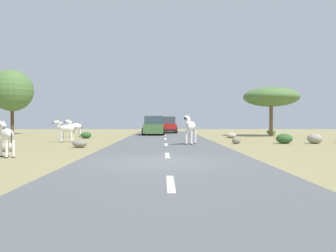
{
  "coord_description": "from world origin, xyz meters",
  "views": [
    {
      "loc": [
        0.04,
        -11.38,
        1.36
      ],
      "look_at": [
        0.36,
        12.24,
        1.0
      ],
      "focal_mm": 37.92,
      "sensor_mm": 36.0,
      "label": 1
    }
  ],
  "objects": [
    {
      "name": "rock_4",
      "position": [
        4.31,
        9.23,
        0.19
      ],
      "size": [
        0.53,
        0.44,
        0.38
      ],
      "primitive_type": "ellipsoid",
      "color": "gray",
      "rests_on": "ground_plane"
    },
    {
      "name": "lane_markings",
      "position": [
        0.19,
        -1.0,
        0.05
      ],
      "size": [
        0.16,
        56.0,
        0.01
      ],
      "color": "silver",
      "rests_on": "road"
    },
    {
      "name": "car_0",
      "position": [
        0.48,
        26.87,
        0.85
      ],
      "size": [
        2.08,
        4.37,
        1.74
      ],
      "rotation": [
        0.0,
        0.0,
        3.16
      ],
      "color": "red",
      "rests_on": "road"
    },
    {
      "name": "car_1",
      "position": [
        -0.84,
        21.34,
        0.85
      ],
      "size": [
        2.02,
        4.34,
        1.74
      ],
      "rotation": [
        0.0,
        0.0,
        0.0
      ],
      "color": "#476B38",
      "rests_on": "road"
    },
    {
      "name": "rock_1",
      "position": [
        -4.19,
        6.6,
        0.2
      ],
      "size": [
        0.72,
        0.64,
        0.4
      ],
      "primitive_type": "ellipsoid",
      "color": "gray",
      "rests_on": "ground_plane"
    },
    {
      "name": "ground_plane",
      "position": [
        0.0,
        0.0,
        0.0
      ],
      "size": [
        90.0,
        90.0,
        0.0
      ],
      "primitive_type": "plane",
      "color": "#8E8456"
    },
    {
      "name": "rock_0",
      "position": [
        5.37,
        16.32,
        0.21
      ],
      "size": [
        0.8,
        0.76,
        0.42
      ],
      "primitive_type": "ellipsoid",
      "color": "#A89E8C",
      "rests_on": "ground_plane"
    },
    {
      "name": "bush_3",
      "position": [
        7.22,
        9.53,
        0.29
      ],
      "size": [
        0.97,
        0.88,
        0.58
      ],
      "primitive_type": "ellipsoid",
      "color": "#2D5628",
      "rests_on": "ground_plane"
    },
    {
      "name": "rock_2",
      "position": [
        -6.88,
        4.37,
        0.19
      ],
      "size": [
        0.64,
        0.5,
        0.39
      ],
      "primitive_type": "ellipsoid",
      "color": "#A89E8C",
      "rests_on": "ground_plane"
    },
    {
      "name": "zebra_0",
      "position": [
        1.53,
        8.06,
        1.03
      ],
      "size": [
        0.9,
        1.67,
        1.65
      ],
      "rotation": [
        0.0,
        0.0,
        2.77
      ],
      "color": "silver",
      "rests_on": "road"
    },
    {
      "name": "zebra_3",
      "position": [
        -7.23,
        17.9,
        0.88
      ],
      "size": [
        1.36,
        1.12,
        1.48
      ],
      "rotation": [
        0.0,
        0.0,
        2.21
      ],
      "color": "silver",
      "rests_on": "ground_plane"
    },
    {
      "name": "zebra_1",
      "position": [
        -5.81,
        1.88,
        0.83
      ],
      "size": [
        1.12,
        1.22,
        1.39
      ],
      "rotation": [
        0.0,
        0.0,
        0.72
      ],
      "color": "silver",
      "rests_on": "ground_plane"
    },
    {
      "name": "road",
      "position": [
        0.19,
        0.0,
        0.03
      ],
      "size": [
        6.0,
        64.0,
        0.05
      ],
      "primitive_type": "cube",
      "color": "#56595B",
      "rests_on": "ground_plane"
    },
    {
      "name": "tree_3",
      "position": [
        9.5,
        19.57,
        3.43
      ],
      "size": [
        4.83,
        4.83,
        4.28
      ],
      "color": "brown",
      "rests_on": "ground_plane"
    },
    {
      "name": "zebra_2",
      "position": [
        -6.13,
        11.1,
        0.85
      ],
      "size": [
        1.51,
        0.49,
        1.42
      ],
      "rotation": [
        0.0,
        0.0,
        1.47
      ],
      "color": "silver",
      "rests_on": "ground_plane"
    },
    {
      "name": "bush_0",
      "position": [
        -5.88,
        15.8,
        0.25
      ],
      "size": [
        0.83,
        0.75,
        0.5
      ],
      "primitive_type": "ellipsoid",
      "color": "#2D5628",
      "rests_on": "ground_plane"
    },
    {
      "name": "bush_4",
      "position": [
        10.61,
        23.14,
        0.26
      ],
      "size": [
        0.88,
        0.79,
        0.53
      ],
      "primitive_type": "ellipsoid",
      "color": "#4C7038",
      "rests_on": "ground_plane"
    },
    {
      "name": "tree_4",
      "position": [
        -14.9,
        23.84,
        4.33
      ],
      "size": [
        4.1,
        4.1,
        6.39
      ],
      "color": "#4C3823",
      "rests_on": "ground_plane"
    },
    {
      "name": "rock_3",
      "position": [
        9.06,
        9.55,
        0.29
      ],
      "size": [
        0.87,
        0.88,
        0.58
      ],
      "primitive_type": "ellipsoid",
      "color": "gray",
      "rests_on": "ground_plane"
    }
  ]
}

